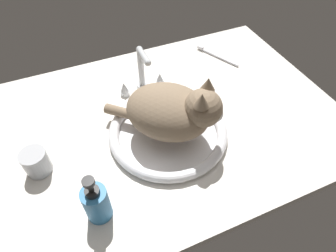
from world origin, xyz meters
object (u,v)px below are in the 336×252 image
object	(u,v)px
faucet	(142,76)
cat	(174,111)
sink_basin	(168,132)
metal_jar	(36,162)
toothbrush	(216,56)
soap_pump_bottle	(97,203)

from	to	relation	value
faucet	cat	bearing A→B (deg)	-86.53
sink_basin	metal_jar	size ratio (longest dim) A/B	4.94
cat	toothbrush	bearing A→B (deg)	43.80
faucet	cat	world-z (taller)	cat
faucet	soap_pump_bottle	bearing A→B (deg)	-123.20
sink_basin	soap_pump_bottle	bearing A→B (deg)	-146.35
faucet	soap_pump_bottle	size ratio (longest dim) A/B	1.13
soap_pump_bottle	metal_jar	size ratio (longest dim) A/B	2.13
sink_basin	toothbrush	xyz separation A→B (cm)	(34.31, 30.23, -0.82)
sink_basin	toothbrush	size ratio (longest dim) A/B	2.03
faucet	soap_pump_bottle	distance (cm)	47.25
faucet	cat	distance (cm)	23.99
cat	toothbrush	size ratio (longest dim) A/B	1.77
sink_basin	metal_jar	world-z (taller)	metal_jar
metal_jar	toothbrush	xyz separation A→B (cm)	(72.54, 27.99, -3.11)
sink_basin	soap_pump_bottle	world-z (taller)	soap_pump_bottle
faucet	sink_basin	bearing A→B (deg)	-90.00
faucet	cat	size ratio (longest dim) A/B	0.56
faucet	metal_jar	bearing A→B (deg)	-152.30
sink_basin	faucet	size ratio (longest dim) A/B	2.04
faucet	toothbrush	bearing A→B (deg)	13.00
cat	metal_jar	bearing A→B (deg)	174.89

